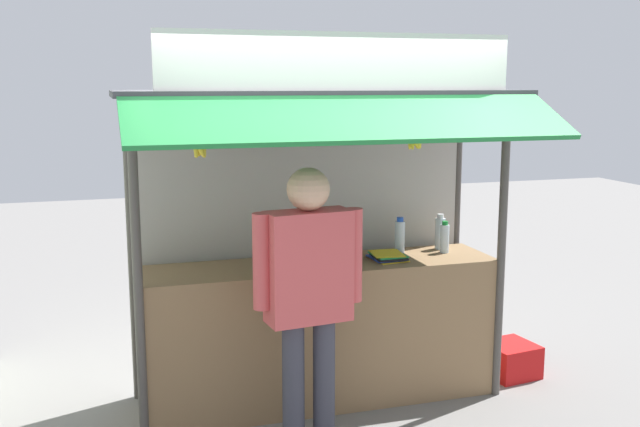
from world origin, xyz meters
The scene contains 12 objects.
ground_plane centered at (0.00, 0.00, 0.00)m, with size 20.00×20.00×0.00m, color slate.
stall_counter centered at (0.00, 0.00, 0.50)m, with size 2.49×0.58×1.00m, color olive.
stall_structure centered at (0.00, 0.08, 1.52)m, with size 2.69×1.43×2.53m.
water_bottle_far_left centered at (0.97, 0.05, 1.11)m, with size 0.07×0.07×0.23m.
water_bottle_right centered at (0.66, 0.15, 1.12)m, with size 0.07×0.07×0.26m.
water_bottle_back_left centered at (0.99, 0.16, 1.12)m, with size 0.07×0.07×0.27m.
magazine_stack_mid_left centered at (0.13, 0.00, 1.04)m, with size 0.23×0.26×0.09m.
magazine_stack_front_right centered at (0.49, -0.04, 1.02)m, with size 0.25×0.28×0.05m.
banana_bunch_inner_left centered at (-0.86, -0.39, 1.88)m, with size 0.11×0.11×0.26m.
banana_bunch_rightmost centered at (0.52, -0.40, 1.89)m, with size 0.11×0.11×0.25m.
vendor_person centered at (-0.29, -0.72, 1.05)m, with size 0.66×0.27×1.75m.
plastic_crate centered at (1.53, -0.02, 0.13)m, with size 0.36×0.36×0.25m, color red.
Camera 1 is at (-1.45, -4.75, 2.23)m, focal length 41.43 mm.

